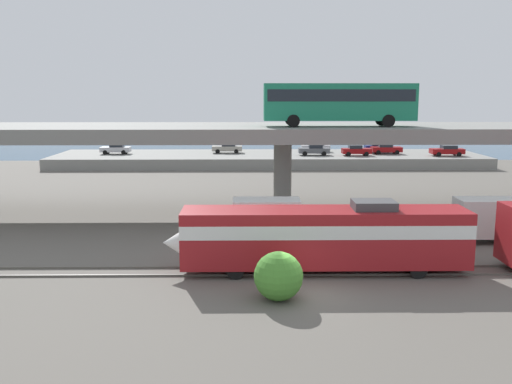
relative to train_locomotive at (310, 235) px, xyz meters
The scene contains 19 objects.
ground_plane 4.61m from the train_locomotive, 99.20° to the right, with size 260.00×260.00×0.00m, color #605B54.
rail_strip_near 2.36m from the train_locomotive, 129.86° to the right, with size 110.00×0.12×0.12m, color #59544C.
rail_strip_far 2.36m from the train_locomotive, 129.86° to the left, with size 110.00×0.12×0.12m, color #59544C.
train_locomotive is the anchor object (origin of this frame).
highway_overpass 16.68m from the train_locomotive, 92.32° to the left, with size 96.00×10.97×7.55m.
transit_bus_on_overpass 16.57m from the train_locomotive, 75.56° to the left, with size 12.00×2.68×3.40m.
service_truck_west 13.95m from the train_locomotive, 28.38° to the left, with size 6.80×2.46×3.04m.
service_truck_east 6.80m from the train_locomotive, 102.09° to the left, with size 6.80×2.46×3.04m.
pier_parking_lot 51.02m from the train_locomotive, 90.73° to the left, with size 60.87×13.88×1.50m, color gray.
parked_car_0 53.73m from the train_locomotive, 63.13° to the left, with size 4.54×1.96×1.50m.
parked_car_1 53.19m from the train_locomotive, 72.10° to the left, with size 4.31×1.91×1.50m.
parked_car_2 54.15m from the train_locomotive, 83.05° to the left, with size 4.26×1.91×1.50m.
parked_car_3 55.86m from the train_locomotive, 113.82° to the left, with size 4.21×1.89×1.50m.
parked_car_4 52.80m from the train_locomotive, 97.13° to the left, with size 4.37×2.00×1.50m.
parked_car_5 49.45m from the train_locomotive, 83.27° to the left, with size 4.32×1.84×1.50m.
parked_car_6 49.80m from the train_locomotive, 76.51° to the left, with size 4.03×1.86×1.50m.
parked_car_7 55.53m from the train_locomotive, 73.48° to the left, with size 4.01×1.90×1.50m.
harbor_water 74.04m from the train_locomotive, 90.50° to the left, with size 140.00×36.00×0.01m, color #2D5170.
shrub_right 5.12m from the train_locomotive, 114.19° to the right, with size 2.47×2.47×2.47m, color #46892F.
Camera 1 is at (-2.93, -28.20, 10.23)m, focal length 40.64 mm.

